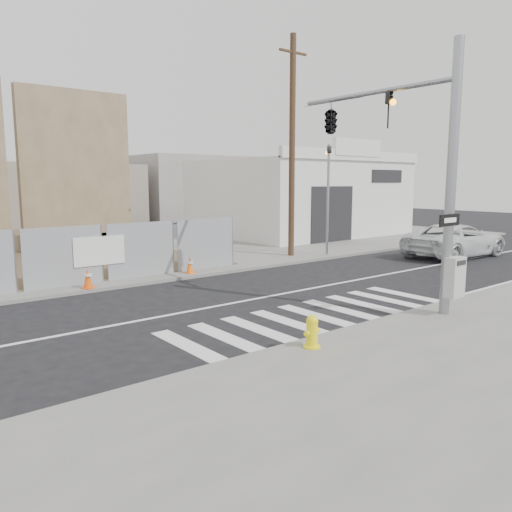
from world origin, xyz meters
TOP-DOWN VIEW (x-y plane):
  - ground at (0.00, 0.00)m, footprint 100.00×100.00m
  - sidewalk_far at (0.00, 14.00)m, footprint 50.00×20.00m
  - signal_pole at (2.49, -2.05)m, footprint 0.96×5.87m
  - far_signal_pole at (8.00, 4.60)m, footprint 0.16×0.20m
  - concrete_wall_right at (-0.50, 14.08)m, footprint 5.50×1.30m
  - auto_shop at (14.00, 12.97)m, footprint 12.00×10.20m
  - utility_pole_right at (6.50, 5.50)m, footprint 1.60×0.28m
  - fire_hydrant at (-2.19, -4.55)m, footprint 0.46×0.46m
  - suv at (12.92, 0.83)m, footprint 5.81×2.83m
  - traffic_cone_c at (-3.72, 4.22)m, footprint 0.47×0.47m
  - traffic_cone_d at (0.33, 4.50)m, footprint 0.40×0.40m

SIDE VIEW (x-z plane):
  - ground at x=0.00m, z-range 0.00..0.00m
  - sidewalk_far at x=0.00m, z-range 0.00..0.12m
  - traffic_cone_d at x=0.33m, z-range 0.11..0.75m
  - traffic_cone_c at x=-3.72m, z-range 0.11..0.80m
  - fire_hydrant at x=-2.19m, z-range 0.12..0.81m
  - suv at x=12.92m, z-range 0.00..1.59m
  - auto_shop at x=14.00m, z-range -0.44..5.51m
  - concrete_wall_right at x=-0.50m, z-range -0.62..7.38m
  - far_signal_pole at x=8.00m, z-range 0.68..6.28m
  - signal_pole at x=2.49m, z-range 1.28..8.28m
  - utility_pole_right at x=6.50m, z-range 0.20..10.20m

